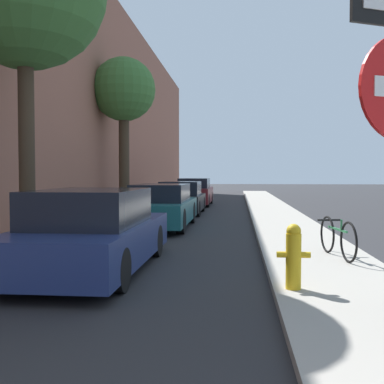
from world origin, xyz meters
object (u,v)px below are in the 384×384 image
at_px(parked_car_navy, 93,233).
at_px(fire_hydrant, 293,256).
at_px(parked_car_maroon, 195,192).
at_px(bicycle, 337,237).
at_px(parked_car_teal, 162,207).
at_px(street_tree_far, 124,92).
at_px(parked_car_black, 181,199).

distance_m(parked_car_navy, fire_hydrant, 3.46).
height_order(parked_car_maroon, fire_hydrant, parked_car_maroon).
distance_m(parked_car_navy, bicycle, 4.36).
bearing_deg(parked_car_teal, street_tree_far, 118.49).
bearing_deg(parked_car_teal, parked_car_navy, -91.20).
bearing_deg(street_tree_far, fire_hydrant, -66.13).
bearing_deg(parked_car_black, parked_car_maroon, 89.10).
bearing_deg(parked_car_maroon, parked_car_teal, -90.32).
xyz_separation_m(parked_car_teal, parked_car_maroon, (0.06, 10.19, 0.04)).
xyz_separation_m(parked_car_teal, street_tree_far, (-2.13, 3.93, 4.16)).
bearing_deg(street_tree_far, parked_car_navy, -78.96).
xyz_separation_m(parked_car_black, street_tree_far, (-2.11, -1.09, 4.18)).
relative_size(parked_car_navy, fire_hydrant, 5.29).
bearing_deg(parked_car_maroon, fire_hydrant, -80.59).
relative_size(fire_hydrant, bicycle, 0.50).
distance_m(street_tree_far, bicycle, 11.92).
height_order(parked_car_black, fire_hydrant, parked_car_black).
bearing_deg(parked_car_teal, parked_car_maroon, 89.68).
bearing_deg(parked_car_black, parked_car_navy, -90.55).
bearing_deg(fire_hydrant, parked_car_navy, 156.00).
distance_m(parked_car_teal, street_tree_far, 6.11).
height_order(fire_hydrant, bicycle, fire_hydrant).
bearing_deg(parked_car_teal, parked_car_black, 90.27).
relative_size(street_tree_far, bicycle, 3.50).
relative_size(parked_car_maroon, bicycle, 2.67).
height_order(parked_car_navy, parked_car_maroon, parked_car_maroon).
distance_m(parked_car_navy, parked_car_maroon, 16.51).
bearing_deg(parked_car_maroon, street_tree_far, -109.26).
height_order(parked_car_teal, bicycle, parked_car_teal).
relative_size(parked_car_black, fire_hydrant, 4.61).
distance_m(parked_car_navy, parked_car_black, 11.33).
bearing_deg(street_tree_far, parked_car_teal, -61.51).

